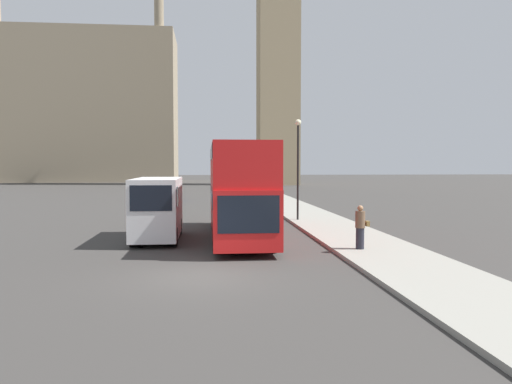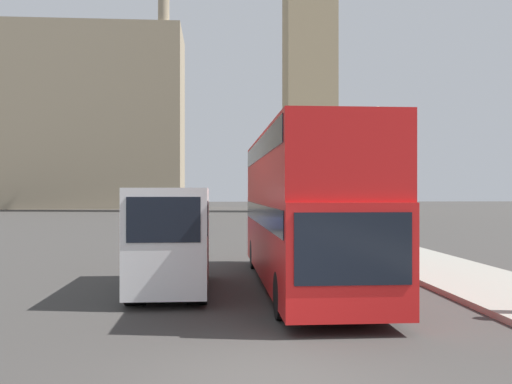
{
  "view_description": "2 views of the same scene",
  "coord_description": "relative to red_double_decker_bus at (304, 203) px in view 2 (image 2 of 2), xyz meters",
  "views": [
    {
      "loc": [
        0.2,
        -15.04,
        3.37
      ],
      "look_at": [
        2.29,
        6.22,
        2.2
      ],
      "focal_mm": 35.0,
      "sensor_mm": 36.0,
      "label": 1
    },
    {
      "loc": [
        -0.89,
        -7.99,
        2.67
      ],
      "look_at": [
        0.74,
        13.88,
        2.67
      ],
      "focal_mm": 40.0,
      "sensor_mm": 36.0,
      "label": 2
    }
  ],
  "objects": [
    {
      "name": "parked_sedan",
      "position": [
        -4.9,
        24.63,
        -1.69
      ],
      "size": [
        1.85,
        4.76,
        1.48
      ],
      "color": "navy",
      "rests_on": "ground_plane"
    },
    {
      "name": "ground_plane",
      "position": [
        -1.63,
        -7.84,
        -2.36
      ],
      "size": [
        300.0,
        300.0,
        0.0
      ],
      "primitive_type": "plane",
      "color": "#383533"
    },
    {
      "name": "street_lamp",
      "position": [
        3.86,
        5.89,
        1.62
      ],
      "size": [
        0.36,
        0.36,
        5.86
      ],
      "color": "black",
      "rests_on": "sidewalk_strip"
    },
    {
      "name": "red_double_decker_bus",
      "position": [
        0.0,
        0.0,
        0.0
      ],
      "size": [
        2.5,
        11.4,
        4.24
      ],
      "color": "red",
      "rests_on": "ground_plane"
    },
    {
      "name": "building_block_distant",
      "position": [
        -25.14,
        80.77,
        12.39
      ],
      "size": [
        34.85,
        14.87,
        35.88
      ],
      "color": "gray",
      "rests_on": "ground_plane"
    },
    {
      "name": "white_van",
      "position": [
        -3.63,
        -0.52,
        -0.88
      ],
      "size": [
        1.96,
        5.24,
        2.77
      ],
      "color": "white",
      "rests_on": "ground_plane"
    }
  ]
}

